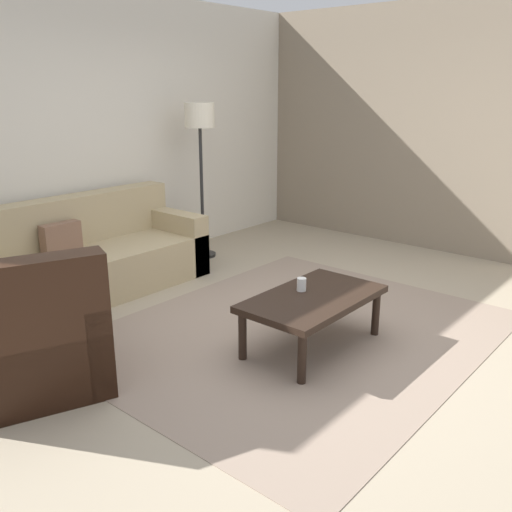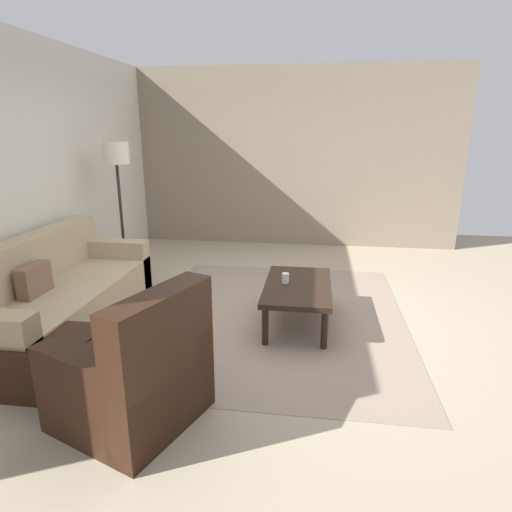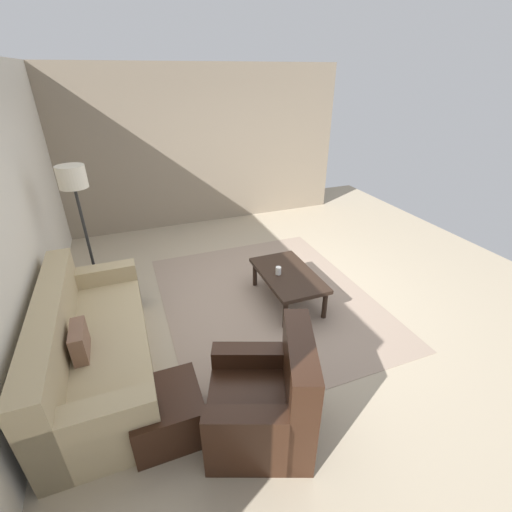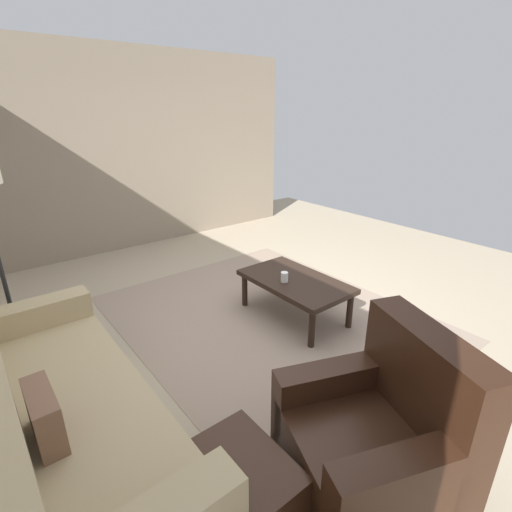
{
  "view_description": "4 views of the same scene",
  "coord_description": "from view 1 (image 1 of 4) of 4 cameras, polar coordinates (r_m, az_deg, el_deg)",
  "views": [
    {
      "loc": [
        -3.28,
        -2.36,
        1.88
      ],
      "look_at": [
        -0.23,
        0.24,
        0.64
      ],
      "focal_mm": 38.82,
      "sensor_mm": 36.0,
      "label": 1
    },
    {
      "loc": [
        -4.07,
        -0.38,
        1.87
      ],
      "look_at": [
        0.07,
        0.21,
        0.62
      ],
      "focal_mm": 30.15,
      "sensor_mm": 36.0,
      "label": 2
    },
    {
      "loc": [
        -3.53,
        1.51,
        2.67
      ],
      "look_at": [
        0.01,
        0.15,
        0.66
      ],
      "focal_mm": 24.67,
      "sensor_mm": 36.0,
      "label": 3
    },
    {
      "loc": [
        -2.55,
        2.2,
        1.98
      ],
      "look_at": [
        0.03,
        0.14,
        0.7
      ],
      "focal_mm": 26.62,
      "sensor_mm": 36.0,
      "label": 4
    }
  ],
  "objects": [
    {
      "name": "ground_plane",
      "position": [
        4.46,
        4.25,
        -7.86
      ],
      "size": [
        8.0,
        8.0,
        0.0
      ],
      "primitive_type": "plane",
      "color": "tan"
    },
    {
      "name": "rear_partition",
      "position": [
        5.97,
        -16.42,
        11.85
      ],
      "size": [
        6.0,
        0.12,
        2.8
      ],
      "primitive_type": "cube",
      "color": "silver",
      "rests_on": "ground_plane"
    },
    {
      "name": "stone_feature_panel",
      "position": [
        6.72,
        20.23,
        12.03
      ],
      "size": [
        0.12,
        5.2,
        2.8
      ],
      "primitive_type": "cube",
      "color": "gray",
      "rests_on": "ground_plane"
    },
    {
      "name": "area_rug",
      "position": [
        4.45,
        4.25,
        -7.81
      ],
      "size": [
        3.17,
        2.6,
        0.01
      ],
      "primitive_type": "cube",
      "color": "gray",
      "rests_on": "ground_plane"
    },
    {
      "name": "couch_main",
      "position": [
        5.46,
        -17.43,
        -0.51
      ],
      "size": [
        2.26,
        0.9,
        0.88
      ],
      "color": "tan",
      "rests_on": "ground_plane"
    },
    {
      "name": "armchair_leather",
      "position": [
        3.78,
        -21.51,
        -8.72
      ],
      "size": [
        1.04,
        1.04,
        0.95
      ],
      "color": "black",
      "rests_on": "ground_plane"
    },
    {
      "name": "ottoman",
      "position": [
        4.58,
        -22.75,
        -5.77
      ],
      "size": [
        0.56,
        0.56,
        0.4
      ],
      "primitive_type": "cube",
      "color": "black",
      "rests_on": "ground_plane"
    },
    {
      "name": "coffee_table",
      "position": [
        4.1,
        5.89,
        -4.73
      ],
      "size": [
        1.1,
        0.64,
        0.41
      ],
      "color": "black",
      "rests_on": "ground_plane"
    },
    {
      "name": "cup",
      "position": [
        4.15,
        4.71,
        -2.94
      ],
      "size": [
        0.07,
        0.07,
        0.1
      ],
      "primitive_type": "cylinder",
      "color": "white",
      "rests_on": "coffee_table"
    },
    {
      "name": "lamp_standing",
      "position": [
        6.16,
        -5.79,
        12.67
      ],
      "size": [
        0.32,
        0.32,
        1.71
      ],
      "color": "black",
      "rests_on": "ground_plane"
    }
  ]
}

